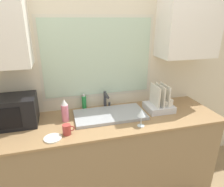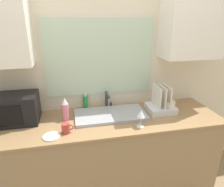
% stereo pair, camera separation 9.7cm
% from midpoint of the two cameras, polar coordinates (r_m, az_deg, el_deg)
% --- Properties ---
extents(countertop, '(2.34, 0.69, 0.91)m').
position_cam_midpoint_polar(countertop, '(2.27, -2.84, -17.38)').
color(countertop, '#8C7251').
rests_on(countertop, ground_plane).
extents(wall_back, '(6.00, 0.38, 2.60)m').
position_cam_midpoint_polar(wall_back, '(2.14, -5.16, 9.32)').
color(wall_back, beige).
rests_on(wall_back, ground_plane).
extents(sink_basin, '(0.72, 0.37, 0.03)m').
position_cam_midpoint_polar(sink_basin, '(2.07, -1.95, -6.09)').
color(sink_basin, '#9EA0A5').
rests_on(sink_basin, countertop).
extents(faucet, '(0.08, 0.16, 0.19)m').
position_cam_midpoint_polar(faucet, '(2.20, -3.01, -1.54)').
color(faucet, '#333338').
rests_on(faucet, countertop).
extents(microwave, '(0.48, 0.31, 0.28)m').
position_cam_midpoint_polar(microwave, '(2.11, -28.36, -4.55)').
color(microwave, black).
rests_on(microwave, countertop).
extents(dish_rack, '(0.28, 0.26, 0.29)m').
position_cam_midpoint_polar(dish_rack, '(2.22, 12.32, -2.95)').
color(dish_rack, silver).
rests_on(dish_rack, countertop).
extents(spray_bottle, '(0.07, 0.07, 0.23)m').
position_cam_midpoint_polar(spray_bottle, '(2.00, -14.67, -4.77)').
color(spray_bottle, '#D8728C').
rests_on(spray_bottle, countertop).
extents(soap_bottle, '(0.05, 0.05, 0.18)m').
position_cam_midpoint_polar(soap_bottle, '(2.22, -9.22, -2.56)').
color(soap_bottle, '#268C3F').
rests_on(soap_bottle, countertop).
extents(mug_near_sink, '(0.10, 0.07, 0.09)m').
position_cam_midpoint_polar(mug_near_sink, '(1.81, -14.28, -9.97)').
color(mug_near_sink, '#A53833').
rests_on(mug_near_sink, countertop).
extents(wine_glass, '(0.08, 0.08, 0.17)m').
position_cam_midpoint_polar(wine_glass, '(1.85, 6.96, -5.71)').
color(wine_glass, silver).
rests_on(wine_glass, countertop).
extents(small_plate, '(0.15, 0.15, 0.01)m').
position_cam_midpoint_polar(small_plate, '(1.80, -18.09, -12.09)').
color(small_plate, silver).
rests_on(small_plate, countertop).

